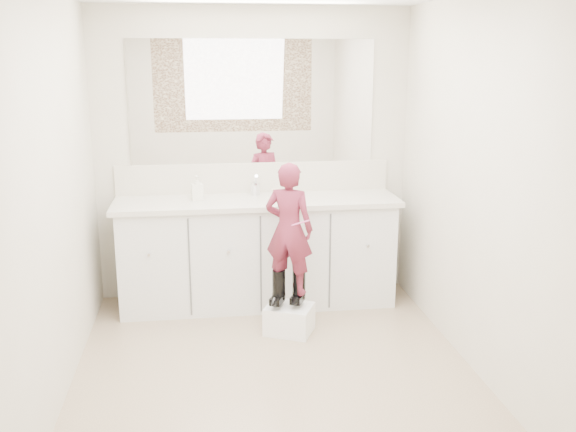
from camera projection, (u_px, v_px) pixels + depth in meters
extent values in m
plane|color=#856D57|center=(275.00, 372.00, 4.20)|extent=(3.00, 3.00, 0.00)
plane|color=beige|center=(254.00, 155.00, 5.34)|extent=(2.60, 0.00, 2.60)
plane|color=beige|center=(320.00, 275.00, 2.46)|extent=(2.60, 0.00, 2.60)
plane|color=beige|center=(53.00, 200.00, 3.73)|extent=(0.00, 3.00, 3.00)
plane|color=beige|center=(477.00, 187.00, 4.08)|extent=(0.00, 3.00, 3.00)
cube|color=silver|center=(258.00, 254.00, 5.27)|extent=(2.20, 0.55, 0.85)
cube|color=beige|center=(257.00, 202.00, 5.15)|extent=(2.28, 0.58, 0.04)
cube|color=beige|center=(254.00, 177.00, 5.38)|extent=(2.28, 0.03, 0.25)
cube|color=white|center=(253.00, 102.00, 5.22)|extent=(2.00, 0.02, 1.00)
cube|color=#472819|center=(321.00, 159.00, 2.36)|extent=(2.00, 0.01, 1.20)
cylinder|color=silver|center=(255.00, 189.00, 5.29)|extent=(0.08, 0.08, 0.10)
imported|color=beige|center=(277.00, 194.00, 5.11)|extent=(0.11, 0.11, 0.09)
imported|color=white|center=(197.00, 188.00, 5.09)|extent=(0.10, 0.10, 0.20)
cube|color=white|center=(289.00, 319.00, 4.77)|extent=(0.41, 0.39, 0.21)
imported|color=#B4375B|center=(289.00, 229.00, 4.62)|extent=(0.42, 0.36, 0.97)
cylinder|color=pink|center=(300.00, 223.00, 4.54)|extent=(0.13, 0.07, 0.06)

